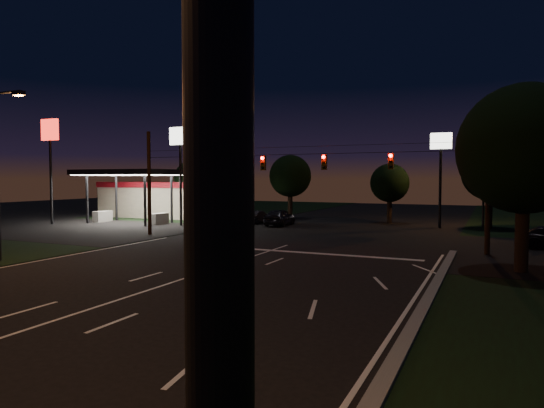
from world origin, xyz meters
The scene contains 21 objects.
ground centered at (0.00, 0.00, 0.00)m, with size 140.00×140.00×0.00m, color black.
cross_street_left centered at (-20.00, 16.00, 0.00)m, with size 20.00×16.00×0.02m, color black.
edge_line_right centered at (9.70, -6.00, 0.01)m, with size 0.14×40.00×0.01m, color silver.
center_line centered at (0.00, -6.00, 0.01)m, with size 0.14×40.00×0.01m, color silver.
stop_bar centered at (3.00, 11.50, 0.01)m, with size 12.00×0.50×0.01m, color silver.
utility_pole_right centered at (12.00, 15.00, 0.00)m, with size 0.30×0.30×9.00m, color black.
utility_pole_left centered at (-12.00, 15.00, 0.00)m, with size 0.28×0.28×8.00m, color black.
signal_span centered at (0.00, 14.96, 5.50)m, with size 24.00×0.40×1.56m.
gas_station centered at (-21.86, 30.39, 2.38)m, with size 14.20×16.10×5.25m.
pole_sign_left_near centered at (-14.00, 22.00, 6.98)m, with size 2.20×0.30×9.10m.
pole_sign_left_far centered at (-26.00, 18.00, 7.61)m, with size 2.00×0.30×10.00m.
pole_sign_right centered at (8.00, 30.00, 6.24)m, with size 1.80×0.30×8.40m.
street_light_left centered at (-11.24, 2.00, 5.24)m, with size 2.20×0.35×9.00m.
street_light_right_far centered at (11.24, 32.00, 5.24)m, with size 2.20×0.35×9.00m.
tree_right_near centered at (13.53, 10.17, 5.68)m, with size 6.00×6.00×8.76m.
tree_far_a centered at (-17.98, 30.12, 4.26)m, with size 4.20×4.20×6.42m.
tree_far_b centered at (-7.98, 34.13, 4.61)m, with size 4.60×4.60×6.98m.
tree_far_c centered at (3.02, 33.10, 3.90)m, with size 3.80×3.80×5.86m.
tree_far_d centered at (12.02, 31.13, 4.83)m, with size 4.80×4.80×7.30m.
car_oncoming_a centered at (-5.84, 26.12, 0.79)m, with size 1.86×4.63×1.58m, color black.
car_oncoming_b centered at (-8.74, 27.26, 0.62)m, with size 1.32×3.79×1.25m, color black.
Camera 1 is at (12.20, -15.18, 4.38)m, focal length 32.00 mm.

